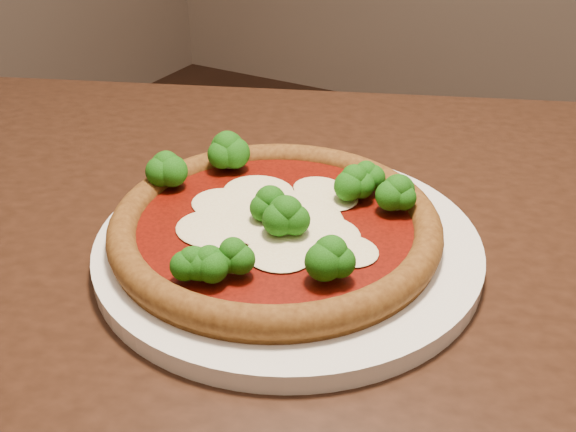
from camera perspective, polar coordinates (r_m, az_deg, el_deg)
The scene contains 3 objects.
dining_table at distance 0.69m, azimuth 4.39°, elevation -9.11°, with size 1.38×1.19×0.75m.
plate at distance 0.60m, azimuth 0.00°, elevation -2.52°, with size 0.36×0.36×0.02m, color white.
pizza at distance 0.59m, azimuth -1.06°, elevation -0.35°, with size 0.31×0.31×0.06m.
Camera 1 is at (0.07, -0.68, 1.10)m, focal length 40.00 mm.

